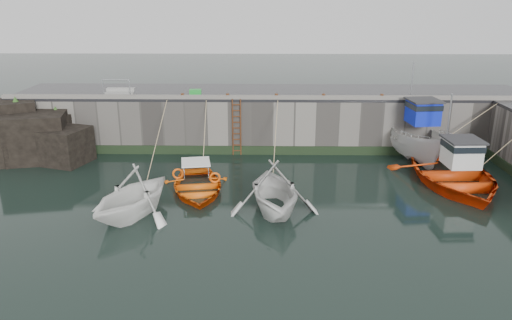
{
  "coord_description": "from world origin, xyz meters",
  "views": [
    {
      "loc": [
        -0.48,
        -16.97,
        8.67
      ],
      "look_at": [
        -0.85,
        5.39,
        1.2
      ],
      "focal_mm": 35.0,
      "sensor_mm": 36.0,
      "label": 1
    }
  ],
  "objects_px": {
    "fish_crate": "(195,92)",
    "bollard_b": "(228,96)",
    "boat_near_white": "(134,215)",
    "bollard_a": "(183,96)",
    "bollard_d": "(324,96)",
    "bollard_e": "(382,97)",
    "ladder": "(237,128)",
    "boat_near_blue": "(197,191)",
    "boat_far_orange": "(453,175)",
    "boat_near_blacktrim": "(274,210)",
    "bollard_c": "(276,96)",
    "boat_far_white": "(416,140)"
  },
  "relations": [
    {
      "from": "boat_near_white",
      "to": "bollard_b",
      "type": "relative_size",
      "value": 16.29
    },
    {
      "from": "bollard_e",
      "to": "ladder",
      "type": "bearing_deg",
      "value": -177.6
    },
    {
      "from": "boat_near_blue",
      "to": "boat_near_white",
      "type": "bearing_deg",
      "value": -140.69
    },
    {
      "from": "ladder",
      "to": "bollard_d",
      "type": "height_order",
      "value": "bollard_d"
    },
    {
      "from": "bollard_b",
      "to": "bollard_d",
      "type": "xyz_separation_m",
      "value": [
        5.3,
        0.0,
        0.0
      ]
    },
    {
      "from": "bollard_c",
      "to": "bollard_b",
      "type": "bearing_deg",
      "value": 180.0
    },
    {
      "from": "bollard_b",
      "to": "bollard_c",
      "type": "relative_size",
      "value": 1.0
    },
    {
      "from": "bollard_a",
      "to": "bollard_b",
      "type": "relative_size",
      "value": 1.0
    },
    {
      "from": "bollard_d",
      "to": "bollard_e",
      "type": "xyz_separation_m",
      "value": [
        3.2,
        0.0,
        0.0
      ]
    },
    {
      "from": "boat_far_orange",
      "to": "bollard_a",
      "type": "distance_m",
      "value": 14.65
    },
    {
      "from": "boat_near_blacktrim",
      "to": "bollard_d",
      "type": "bearing_deg",
      "value": 63.07
    },
    {
      "from": "ladder",
      "to": "bollard_a",
      "type": "distance_m",
      "value": 3.47
    },
    {
      "from": "boat_near_blue",
      "to": "boat_far_orange",
      "type": "distance_m",
      "value": 12.19
    },
    {
      "from": "ladder",
      "to": "bollard_d",
      "type": "distance_m",
      "value": 5.11
    },
    {
      "from": "bollard_c",
      "to": "bollard_a",
      "type": "bearing_deg",
      "value": 180.0
    },
    {
      "from": "fish_crate",
      "to": "bollard_e",
      "type": "bearing_deg",
      "value": -9.81
    },
    {
      "from": "boat_near_white",
      "to": "bollard_e",
      "type": "xyz_separation_m",
      "value": [
        11.84,
        8.49,
        3.3
      ]
    },
    {
      "from": "boat_far_orange",
      "to": "fish_crate",
      "type": "height_order",
      "value": "boat_far_orange"
    },
    {
      "from": "bollard_a",
      "to": "bollard_e",
      "type": "distance_m",
      "value": 11.0
    },
    {
      "from": "bollard_b",
      "to": "bollard_a",
      "type": "bearing_deg",
      "value": 180.0
    },
    {
      "from": "boat_near_blacktrim",
      "to": "bollard_a",
      "type": "relative_size",
      "value": 16.52
    },
    {
      "from": "fish_crate",
      "to": "bollard_b",
      "type": "bearing_deg",
      "value": -34.19
    },
    {
      "from": "bollard_a",
      "to": "bollard_e",
      "type": "xyz_separation_m",
      "value": [
        11.0,
        0.0,
        0.0
      ]
    },
    {
      "from": "ladder",
      "to": "boat_near_blue",
      "type": "xyz_separation_m",
      "value": [
        -1.56,
        -5.55,
        -1.59
      ]
    },
    {
      "from": "fish_crate",
      "to": "bollard_a",
      "type": "height_order",
      "value": "fish_crate"
    },
    {
      "from": "boat_near_blue",
      "to": "boat_far_white",
      "type": "distance_m",
      "value": 12.54
    },
    {
      "from": "boat_near_blacktrim",
      "to": "bollard_c",
      "type": "xyz_separation_m",
      "value": [
        0.25,
        7.9,
        3.3
      ]
    },
    {
      "from": "ladder",
      "to": "bollard_e",
      "type": "height_order",
      "value": "bollard_e"
    },
    {
      "from": "fish_crate",
      "to": "bollard_b",
      "type": "relative_size",
      "value": 2.38
    },
    {
      "from": "bollard_b",
      "to": "bollard_e",
      "type": "xyz_separation_m",
      "value": [
        8.5,
        0.0,
        0.0
      ]
    },
    {
      "from": "boat_near_blacktrim",
      "to": "boat_near_blue",
      "type": "bearing_deg",
      "value": 143.07
    },
    {
      "from": "boat_near_white",
      "to": "bollard_c",
      "type": "bearing_deg",
      "value": 78.91
    },
    {
      "from": "boat_near_white",
      "to": "bollard_b",
      "type": "bearing_deg",
      "value": 92.86
    },
    {
      "from": "boat_far_orange",
      "to": "bollard_c",
      "type": "height_order",
      "value": "boat_far_orange"
    },
    {
      "from": "boat_near_white",
      "to": "boat_near_blue",
      "type": "bearing_deg",
      "value": 73.1
    },
    {
      "from": "bollard_c",
      "to": "boat_near_blue",
      "type": "bearing_deg",
      "value": -122.57
    },
    {
      "from": "boat_far_orange",
      "to": "bollard_e",
      "type": "height_order",
      "value": "boat_far_orange"
    },
    {
      "from": "boat_near_blacktrim",
      "to": "bollard_e",
      "type": "distance_m",
      "value": 10.48
    },
    {
      "from": "boat_near_blue",
      "to": "boat_far_orange",
      "type": "relative_size",
      "value": 0.64
    },
    {
      "from": "boat_near_blacktrim",
      "to": "bollard_e",
      "type": "xyz_separation_m",
      "value": [
        6.05,
        7.9,
        3.3
      ]
    },
    {
      "from": "boat_near_blue",
      "to": "boat_far_orange",
      "type": "xyz_separation_m",
      "value": [
        12.13,
        1.15,
        0.48
      ]
    },
    {
      "from": "ladder",
      "to": "boat_near_white",
      "type": "bearing_deg",
      "value": -115.25
    },
    {
      "from": "boat_far_white",
      "to": "bollard_c",
      "type": "height_order",
      "value": "boat_far_white"
    },
    {
      "from": "fish_crate",
      "to": "bollard_e",
      "type": "distance_m",
      "value": 10.5
    },
    {
      "from": "boat_far_orange",
      "to": "fish_crate",
      "type": "bearing_deg",
      "value": 152.73
    },
    {
      "from": "boat_near_white",
      "to": "bollard_a",
      "type": "bearing_deg",
      "value": 108.69
    },
    {
      "from": "boat_far_white",
      "to": "bollard_a",
      "type": "xyz_separation_m",
      "value": [
        -12.85,
        0.8,
        2.25
      ]
    },
    {
      "from": "boat_near_blue",
      "to": "fish_crate",
      "type": "distance_m",
      "value": 7.82
    },
    {
      "from": "boat_near_white",
      "to": "bollard_e",
      "type": "height_order",
      "value": "bollard_e"
    },
    {
      "from": "boat_near_blue",
      "to": "bollard_c",
      "type": "bearing_deg",
      "value": 48.01
    }
  ]
}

